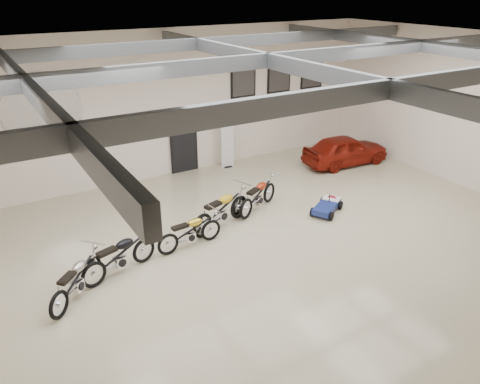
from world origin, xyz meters
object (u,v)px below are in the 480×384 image
motorcycle_black (119,255)px  go_kart (328,203)px  motorcycle_silver (76,279)px  motorcycle_gold (190,231)px  banner_stand (227,145)px  motorcycle_yellow (221,209)px  vintage_car (345,150)px  motorcycle_red (258,195)px

motorcycle_black → go_kart: (6.42, 0.03, -0.25)m
motorcycle_silver → motorcycle_gold: motorcycle_silver is taller
motorcycle_gold → go_kart: bearing=-7.6°
banner_stand → motorcycle_yellow: banner_stand is taller
motorcycle_yellow → go_kart: 3.35m
motorcycle_yellow → vintage_car: bearing=-1.1°
motorcycle_gold → vintage_car: bearing=13.6°
go_kart → motorcycle_silver: bearing=153.9°
banner_stand → motorcycle_silver: 8.54m
motorcycle_black → motorcycle_red: size_ratio=1.02×
motorcycle_red → vintage_car: size_ratio=0.58×
motorcycle_yellow → banner_stand: bearing=40.0°
motorcycle_gold → motorcycle_yellow: 1.34m
motorcycle_silver → motorcycle_red: (5.73, 1.63, 0.01)m
motorcycle_black → motorcycle_gold: motorcycle_black is taller
motorcycle_black → motorcycle_yellow: motorcycle_yellow is taller
motorcycle_yellow → motorcycle_red: motorcycle_yellow is taller
go_kart → motorcycle_black: bearing=150.6°
banner_stand → motorcycle_black: (-5.64, -4.80, -0.36)m
motorcycle_yellow → motorcycle_red: 1.53m
banner_stand → go_kart: banner_stand is taller
go_kart → vintage_car: 4.22m
motorcycle_black → vintage_car: 9.99m
banner_stand → motorcycle_gold: banner_stand is taller
motorcycle_yellow → motorcycle_silver: bearing=177.9°
motorcycle_silver → motorcycle_black: size_ratio=0.96×
motorcycle_red → go_kart: 2.13m
motorcycle_black → motorcycle_gold: (1.94, 0.26, -0.04)m
banner_stand → motorcycle_silver: (-6.73, -5.24, -0.38)m
motorcycle_gold → motorcycle_red: (2.70, 0.92, 0.03)m
motorcycle_yellow → motorcycle_red: size_ratio=1.11×
motorcycle_silver → go_kart: bearing=-40.5°
motorcycle_yellow → vintage_car: size_ratio=0.65×
motorcycle_silver → go_kart: motorcycle_silver is taller
motorcycle_silver → motorcycle_red: size_ratio=0.98×
motorcycle_black → motorcycle_yellow: 3.27m
motorcycle_silver → motorcycle_gold: (3.03, 0.70, -0.02)m
vintage_car → motorcycle_yellow: bearing=111.5°
motorcycle_silver → motorcycle_red: motorcycle_red is taller
motorcycle_black → motorcycle_yellow: (3.17, 0.80, 0.04)m
motorcycle_red → vintage_car: 5.20m
motorcycle_gold → banner_stand: bearing=46.2°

